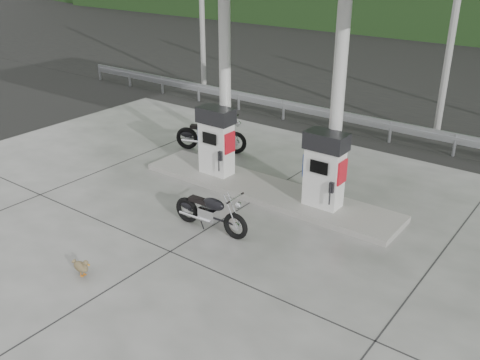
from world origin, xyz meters
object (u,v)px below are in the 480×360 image
Objects in this scene: gas_pump_left at (216,141)px; gas_pump_right at (324,170)px; duck at (81,267)px; motorcycle_left at (211,136)px; motorcycle_right at (210,212)px.

gas_pump_right is (3.20, 0.00, 0.00)m from gas_pump_left.
gas_pump_right is 5.71m from duck.
duck is (2.23, -6.58, -0.32)m from motorcycle_left.
motorcycle_left is (-4.62, 1.46, -0.56)m from gas_pump_right.
motorcycle_right is at bearing 74.81° from duck.
gas_pump_right is at bearing -39.38° from motorcycle_left.
gas_pump_right is 2.82m from motorcycle_right.
motorcycle_left is 4.48× the size of duck.
gas_pump_right is at bearing 53.88° from motorcycle_right.
gas_pump_right is 4.88m from motorcycle_left.
gas_pump_left is 5.26m from duck.
duck is at bearing -109.58° from motorcycle_right.
gas_pump_right reaches higher than duck.
motorcycle_left is 4.87m from motorcycle_right.
gas_pump_left is 3.20m from gas_pump_right.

